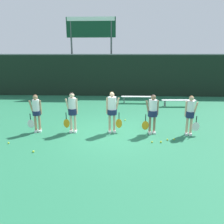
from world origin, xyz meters
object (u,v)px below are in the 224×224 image
tennis_ball_8 (115,120)px  tennis_ball_4 (36,123)px  scoreboard (91,34)px  player_0 (36,111)px  bench_far (137,97)px  tennis_ball_2 (152,142)px  tennis_ball_0 (167,140)px  bench_courtside (179,101)px  player_4 (190,113)px  tennis_ball_1 (161,142)px  tennis_ball_6 (33,151)px  tennis_ball_5 (9,143)px  player_2 (112,109)px  player_3 (153,111)px  player_1 (72,109)px  tennis_ball_3 (125,120)px  tennis_ball_7 (174,139)px

tennis_ball_8 → tennis_ball_4: bearing=-169.6°
scoreboard → player_0: size_ratio=3.74×
bench_far → tennis_ball_2: bearing=-89.2°
tennis_ball_0 → tennis_ball_2: tennis_ball_2 is taller
bench_courtside → player_4: bearing=-102.1°
scoreboard → player_0: scoreboard is taller
bench_far → tennis_ball_8: (-1.36, -4.25, -0.38)m
bench_far → player_4: 6.32m
tennis_ball_1 → tennis_ball_6: size_ratio=1.06×
tennis_ball_2 → tennis_ball_5: bearing=-176.5°
tennis_ball_2 → bench_far: bearing=91.2°
tennis_ball_1 → tennis_ball_8: tennis_ball_1 is taller
tennis_ball_8 → tennis_ball_5: bearing=-141.6°
player_2 → player_3: size_ratio=1.05×
bench_courtside → player_2: bearing=-131.5°
bench_courtside → player_3: size_ratio=1.30×
bench_courtside → tennis_ball_6: (-6.64, -7.12, -0.34)m
player_1 → tennis_ball_0: 4.06m
player_0 → tennis_ball_8: bearing=15.8°
player_2 → tennis_ball_2: 2.15m
tennis_ball_0 → tennis_ball_3: bearing=122.3°
tennis_ball_0 → tennis_ball_1: tennis_ball_1 is taller
tennis_ball_3 → tennis_ball_6: size_ratio=1.02×
player_0 → tennis_ball_6: (0.61, -2.05, -0.91)m
player_0 → tennis_ball_4: (-0.50, 1.03, -0.91)m
player_3 → tennis_ball_8: player_3 is taller
scoreboard → tennis_ball_0: (4.27, -10.21, -4.75)m
player_2 → player_1: bearing=171.5°
tennis_ball_6 → tennis_ball_1: bearing=13.1°
player_1 → tennis_ball_0: size_ratio=26.39×
player_3 → tennis_ball_5: bearing=-173.1°
bench_far → tennis_ball_6: bearing=-117.0°
bench_far → tennis_ball_1: size_ratio=28.99×
player_4 → tennis_ball_6: bearing=-149.9°
player_0 → tennis_ball_7: 5.78m
tennis_ball_3 → tennis_ball_1: bearing=-64.8°
scoreboard → player_3: 10.84m
tennis_ball_1 → player_3: bearing=102.2°
player_1 → tennis_ball_8: player_1 is taller
player_3 → tennis_ball_1: (0.22, -1.01, -0.95)m
bench_far → tennis_ball_1: (0.48, -6.97, -0.37)m
bench_courtside → tennis_ball_7: bench_courtside is taller
player_4 → tennis_ball_6: (-5.78, -1.97, -0.91)m
player_3 → tennis_ball_3: size_ratio=24.02×
tennis_ball_2 → player_0: bearing=167.9°
tennis_ball_7 → tennis_ball_1: bearing=-151.6°
player_3 → tennis_ball_2: 1.41m
player_0 → tennis_ball_1: bearing=-23.1°
player_2 → tennis_ball_0: size_ratio=26.79×
tennis_ball_2 → tennis_ball_6: bearing=-166.1°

